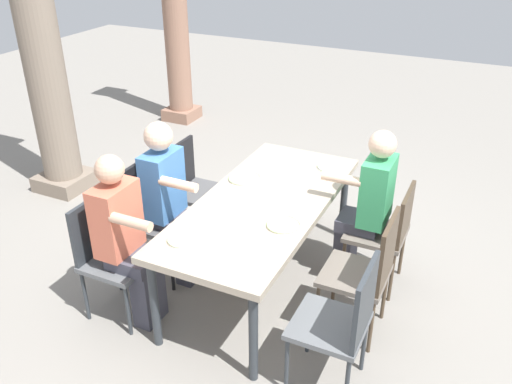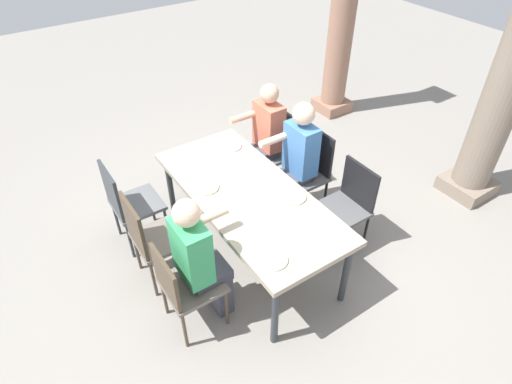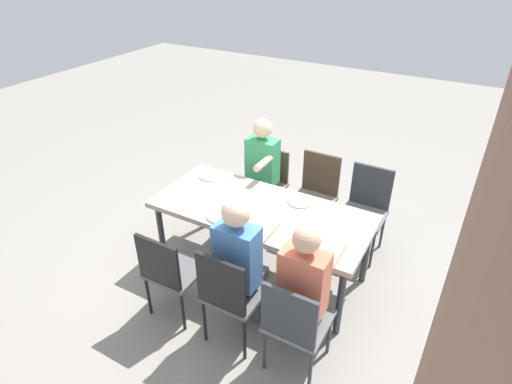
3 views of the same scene
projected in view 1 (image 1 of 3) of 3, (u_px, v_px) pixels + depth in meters
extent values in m
plane|color=gray|center=(262.00, 282.00, 4.38)|extent=(16.00, 16.00, 0.00)
cube|color=tan|center=(263.00, 204.00, 4.03)|extent=(2.04, 0.89, 0.05)
cylinder|color=#2D3338|center=(154.00, 303.00, 3.60)|extent=(0.06, 0.06, 0.70)
cylinder|color=#2D3338|center=(269.00, 186.00, 5.10)|extent=(0.06, 0.06, 0.70)
cylinder|color=#2D3338|center=(253.00, 337.00, 3.33)|extent=(0.06, 0.06, 0.70)
cylinder|color=#2D3338|center=(344.00, 203.00, 4.82)|extent=(0.06, 0.06, 0.70)
cube|color=#5B5E61|center=(119.00, 262.00, 3.86)|extent=(0.44, 0.44, 0.04)
cube|color=#2D3338|center=(93.00, 228.00, 3.83)|extent=(0.42, 0.03, 0.46)
cylinder|color=#2D3338|center=(128.00, 310.00, 3.75)|extent=(0.03, 0.03, 0.43)
cylinder|color=#2D3338|center=(159.00, 280.00, 4.05)|extent=(0.03, 0.03, 0.43)
cylinder|color=#2D3338|center=(85.00, 295.00, 3.89)|extent=(0.03, 0.03, 0.43)
cylinder|color=#2D3338|center=(118.00, 267.00, 4.19)|extent=(0.03, 0.03, 0.43)
cube|color=#5B5E61|center=(329.00, 325.00, 3.26)|extent=(0.44, 0.44, 0.04)
cube|color=#2D3338|center=(365.00, 304.00, 3.07)|extent=(0.42, 0.03, 0.48)
cylinder|color=#2D3338|center=(308.00, 326.00, 3.60)|extent=(0.03, 0.03, 0.44)
cylinder|color=#2D3338|center=(287.00, 365.00, 3.29)|extent=(0.03, 0.03, 0.44)
cylinder|color=#2D3338|center=(364.00, 344.00, 3.45)|extent=(0.03, 0.03, 0.44)
cube|color=#4F4F50|center=(163.00, 222.00, 4.29)|extent=(0.44, 0.44, 0.04)
cube|color=black|center=(139.00, 191.00, 4.25)|extent=(0.42, 0.03, 0.48)
cylinder|color=black|center=(172.00, 266.00, 4.18)|extent=(0.03, 0.03, 0.45)
cylinder|color=black|center=(197.00, 242.00, 4.49)|extent=(0.03, 0.03, 0.45)
cylinder|color=black|center=(132.00, 254.00, 4.33)|extent=(0.03, 0.03, 0.45)
cylinder|color=black|center=(159.00, 231.00, 4.63)|extent=(0.03, 0.03, 0.45)
cube|color=#6A6158|center=(354.00, 275.00, 3.70)|extent=(0.44, 0.44, 0.04)
cube|color=#473828|center=(387.00, 253.00, 3.51)|extent=(0.42, 0.03, 0.49)
cylinder|color=#473828|center=(334.00, 280.00, 4.04)|extent=(0.03, 0.03, 0.44)
cylinder|color=#473828|center=(317.00, 311.00, 3.74)|extent=(0.03, 0.03, 0.44)
cylinder|color=#473828|center=(384.00, 294.00, 3.90)|extent=(0.03, 0.03, 0.44)
cylinder|color=#473828|center=(371.00, 327.00, 3.59)|extent=(0.03, 0.03, 0.44)
cube|color=#4F4F50|center=(201.00, 193.00, 4.78)|extent=(0.44, 0.44, 0.04)
cube|color=black|center=(180.00, 166.00, 4.75)|extent=(0.42, 0.03, 0.44)
cylinder|color=black|center=(210.00, 230.00, 4.67)|extent=(0.03, 0.03, 0.43)
cylinder|color=black|center=(231.00, 210.00, 4.97)|extent=(0.03, 0.03, 0.43)
cylinder|color=black|center=(173.00, 221.00, 4.81)|extent=(0.03, 0.03, 0.43)
cylinder|color=black|center=(195.00, 202.00, 5.11)|extent=(0.03, 0.03, 0.43)
cube|color=#6A6158|center=(376.00, 233.00, 4.19)|extent=(0.44, 0.44, 0.04)
cube|color=#473828|center=(405.00, 216.00, 4.01)|extent=(0.42, 0.03, 0.41)
cylinder|color=#473828|center=(356.00, 241.00, 4.52)|extent=(0.03, 0.03, 0.43)
cylinder|color=#473828|center=(343.00, 265.00, 4.22)|extent=(0.03, 0.03, 0.43)
cylinder|color=#473828|center=(402.00, 252.00, 4.38)|extent=(0.03, 0.03, 0.43)
cylinder|color=#473828|center=(391.00, 277.00, 4.07)|extent=(0.03, 0.03, 0.43)
cube|color=#3F3F4C|center=(345.00, 250.00, 4.38)|extent=(0.24, 0.14, 0.46)
cube|color=#3F3F4C|center=(359.00, 223.00, 4.21)|extent=(0.28, 0.32, 0.10)
cube|color=#389E60|center=(377.00, 191.00, 4.03)|extent=(0.34, 0.20, 0.52)
sphere|color=beige|center=(383.00, 144.00, 3.85)|extent=(0.20, 0.20, 0.20)
cylinder|color=beige|center=(342.00, 179.00, 3.95)|extent=(0.07, 0.30, 0.07)
cube|color=#3F3F4C|center=(190.00, 255.00, 4.32)|extent=(0.24, 0.14, 0.46)
cube|color=#3F3F4C|center=(178.00, 222.00, 4.22)|extent=(0.28, 0.32, 0.10)
cube|color=#3F72B2|center=(163.00, 184.00, 4.11)|extent=(0.34, 0.20, 0.53)
sphere|color=beige|center=(158.00, 136.00, 3.93)|extent=(0.21, 0.21, 0.21)
cylinder|color=beige|center=(178.00, 184.00, 3.85)|extent=(0.07, 0.30, 0.07)
cube|color=#3F3F4C|center=(149.00, 294.00, 3.87)|extent=(0.24, 0.14, 0.46)
cube|color=#3F3F4C|center=(134.00, 259.00, 3.78)|extent=(0.28, 0.32, 0.10)
cube|color=#CC664C|center=(116.00, 219.00, 3.67)|extent=(0.34, 0.20, 0.51)
sphere|color=tan|center=(109.00, 169.00, 3.50)|extent=(0.20, 0.20, 0.20)
cylinder|color=tan|center=(131.00, 222.00, 3.42)|extent=(0.07, 0.30, 0.07)
cube|color=gray|center=(65.00, 180.00, 5.81)|extent=(0.51, 0.51, 0.16)
cylinder|color=gray|center=(40.00, 46.00, 5.13)|extent=(0.39, 0.39, 2.72)
cube|color=#936B56|center=(182.00, 113.00, 7.68)|extent=(0.42, 0.42, 0.16)
cylinder|color=#936B56|center=(174.00, 4.00, 6.97)|extent=(0.33, 0.33, 2.83)
cylinder|color=white|center=(184.00, 240.00, 3.55)|extent=(0.22, 0.22, 0.01)
torus|color=#A4C786|center=(184.00, 239.00, 3.54)|extent=(0.22, 0.22, 0.01)
cube|color=silver|center=(171.00, 252.00, 3.43)|extent=(0.02, 0.17, 0.01)
cube|color=silver|center=(195.00, 229.00, 3.67)|extent=(0.02, 0.17, 0.01)
cylinder|color=silver|center=(283.00, 225.00, 3.70)|extent=(0.23, 0.23, 0.01)
torus|color=#A0BE77|center=(283.00, 225.00, 3.70)|extent=(0.23, 0.23, 0.01)
cube|color=silver|center=(275.00, 237.00, 3.58)|extent=(0.02, 0.17, 0.01)
cube|color=silver|center=(291.00, 216.00, 3.82)|extent=(0.03, 0.17, 0.01)
cylinder|color=silver|center=(244.00, 179.00, 4.34)|extent=(0.26, 0.26, 0.01)
torus|color=#A0BE77|center=(244.00, 178.00, 4.33)|extent=(0.26, 0.26, 0.01)
cube|color=silver|center=(236.00, 187.00, 4.22)|extent=(0.02, 0.17, 0.01)
cube|color=silver|center=(252.00, 172.00, 4.46)|extent=(0.02, 0.17, 0.01)
cylinder|color=white|center=(331.00, 167.00, 4.53)|extent=(0.23, 0.23, 0.01)
torus|color=#A9CD91|center=(331.00, 166.00, 4.52)|extent=(0.23, 0.23, 0.01)
cube|color=silver|center=(325.00, 175.00, 4.41)|extent=(0.02, 0.17, 0.01)
cube|color=silver|center=(336.00, 161.00, 4.65)|extent=(0.03, 0.17, 0.01)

